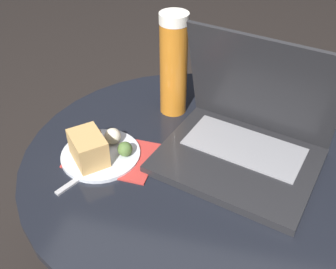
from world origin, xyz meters
TOP-DOWN VIEW (x-y plane):
  - table at (0.00, 0.00)m, footprint 0.75×0.75m
  - napkin at (-0.17, -0.04)m, footprint 0.20×0.14m
  - laptop at (0.11, 0.04)m, footprint 0.39×0.34m
  - beer_glass at (-0.08, 0.17)m, footprint 0.07×0.07m
  - snack_plate at (-0.20, -0.06)m, footprint 0.18×0.18m
  - fork at (-0.19, -0.09)m, footprint 0.09×0.16m

SIDE VIEW (x-z plane):
  - table at x=0.00m, z-range 0.13..0.63m
  - napkin at x=-0.17m, z-range 0.51..0.51m
  - fork at x=-0.19m, z-range 0.51..0.51m
  - snack_plate at x=-0.20m, z-range 0.49..0.57m
  - laptop at x=0.11m, z-range 0.43..0.69m
  - beer_glass at x=-0.08m, z-range 0.51..0.76m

